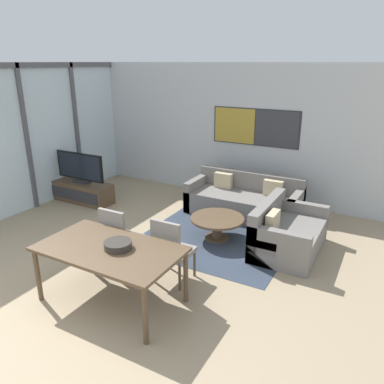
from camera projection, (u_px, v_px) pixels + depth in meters
name	position (u px, v px, depth m)	size (l,w,h in m)	color
ground_plane	(35.00, 333.00, 4.11)	(24.00, 24.00, 0.00)	#9E896B
wall_back	(230.00, 132.00, 7.94)	(7.25, 0.09, 2.80)	silver
window_wall_left	(25.00, 132.00, 7.17)	(0.07, 5.21, 2.80)	silver
area_rug	(217.00, 238.00, 6.29)	(2.38, 2.16, 0.01)	#333D4C
tv_console	(82.00, 192.00, 7.90)	(1.37, 0.49, 0.42)	brown
television	(80.00, 168.00, 7.72)	(1.21, 0.20, 0.63)	#2D2D33
sofa_main	(245.00, 201.00, 7.24)	(2.14, 0.90, 0.77)	slate
sofa_side	(284.00, 234.00, 5.83)	(0.90, 1.41, 0.77)	slate
coffee_table	(217.00, 223.00, 6.19)	(0.89, 0.89, 0.38)	brown
dining_table	(110.00, 253.00, 4.45)	(1.72, 0.97, 0.73)	brown
dining_chair_left	(119.00, 235.00, 5.23)	(0.46, 0.46, 0.93)	gray
dining_chair_centre	(171.00, 248.00, 4.88)	(0.46, 0.46, 0.93)	gray
fruit_bowl	(118.00, 245.00, 4.39)	(0.33, 0.33, 0.09)	#332D28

